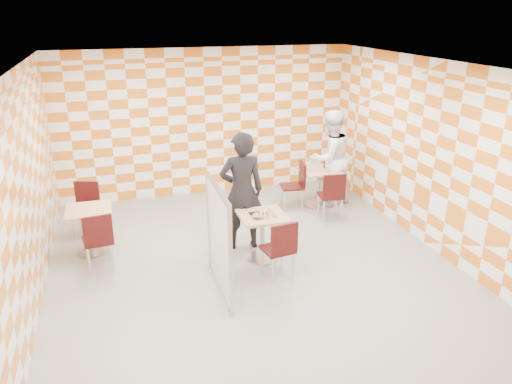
# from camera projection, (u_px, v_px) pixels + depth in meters

# --- Properties ---
(room_shell) EXTENTS (7.00, 7.00, 7.00)m
(room_shell) POSITION_uv_depth(u_px,v_px,m) (243.00, 164.00, 7.57)
(room_shell) COLOR gray
(room_shell) RESTS_ON ground
(main_table) EXTENTS (0.70, 0.70, 0.75)m
(main_table) POSITION_uv_depth(u_px,v_px,m) (262.00, 229.00, 7.70)
(main_table) COLOR tan
(main_table) RESTS_ON ground
(second_table) EXTENTS (0.70, 0.70, 0.75)m
(second_table) POSITION_uv_depth(u_px,v_px,m) (318.00, 181.00, 9.82)
(second_table) COLOR tan
(second_table) RESTS_ON ground
(empty_table) EXTENTS (0.70, 0.70, 0.75)m
(empty_table) POSITION_uv_depth(u_px,v_px,m) (90.00, 223.00, 7.92)
(empty_table) COLOR tan
(empty_table) RESTS_ON ground
(chair_main_front) EXTENTS (0.48, 0.49, 0.92)m
(chair_main_front) POSITION_uv_depth(u_px,v_px,m) (281.00, 246.00, 7.08)
(chair_main_front) COLOR #320A0A
(chair_main_front) RESTS_ON ground
(chair_second_front) EXTENTS (0.47, 0.48, 0.92)m
(chair_second_front) POSITION_uv_depth(u_px,v_px,m) (332.00, 193.00, 9.12)
(chair_second_front) COLOR #320A0A
(chair_second_front) RESTS_ON ground
(chair_second_side) EXTENTS (0.48, 0.47, 0.92)m
(chair_second_side) POSITION_uv_depth(u_px,v_px,m) (297.00, 182.00, 9.69)
(chair_second_side) COLOR #320A0A
(chair_second_side) RESTS_ON ground
(chair_empty_near) EXTENTS (0.47, 0.48, 0.92)m
(chair_empty_near) POSITION_uv_depth(u_px,v_px,m) (98.00, 237.00, 7.35)
(chair_empty_near) COLOR #320A0A
(chair_empty_near) RESTS_ON ground
(chair_empty_far) EXTENTS (0.53, 0.54, 0.92)m
(chair_empty_far) POSITION_uv_depth(u_px,v_px,m) (86.00, 204.00, 8.57)
(chair_empty_far) COLOR #320A0A
(chair_empty_far) RESTS_ON ground
(partition) EXTENTS (0.08, 1.38, 1.55)m
(partition) POSITION_uv_depth(u_px,v_px,m) (219.00, 239.00, 6.72)
(partition) COLOR white
(partition) RESTS_ON ground
(man_dark) EXTENTS (0.74, 0.51, 1.94)m
(man_dark) POSITION_uv_depth(u_px,v_px,m) (242.00, 191.00, 7.94)
(man_dark) COLOR black
(man_dark) RESTS_ON ground
(man_white) EXTENTS (1.09, 0.95, 1.90)m
(man_white) POSITION_uv_depth(u_px,v_px,m) (330.00, 158.00, 9.76)
(man_white) COLOR white
(man_white) RESTS_ON ground
(pizza_on_foil) EXTENTS (0.40, 0.40, 0.04)m
(pizza_on_foil) POSITION_uv_depth(u_px,v_px,m) (263.00, 214.00, 7.59)
(pizza_on_foil) COLOR silver
(pizza_on_foil) RESTS_ON main_table
(sport_bottle) EXTENTS (0.06, 0.06, 0.20)m
(sport_bottle) POSITION_uv_depth(u_px,v_px,m) (308.00, 165.00, 9.74)
(sport_bottle) COLOR white
(sport_bottle) RESTS_ON second_table
(soda_bottle) EXTENTS (0.07, 0.07, 0.23)m
(soda_bottle) POSITION_uv_depth(u_px,v_px,m) (325.00, 163.00, 9.81)
(soda_bottle) COLOR black
(soda_bottle) RESTS_ON second_table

